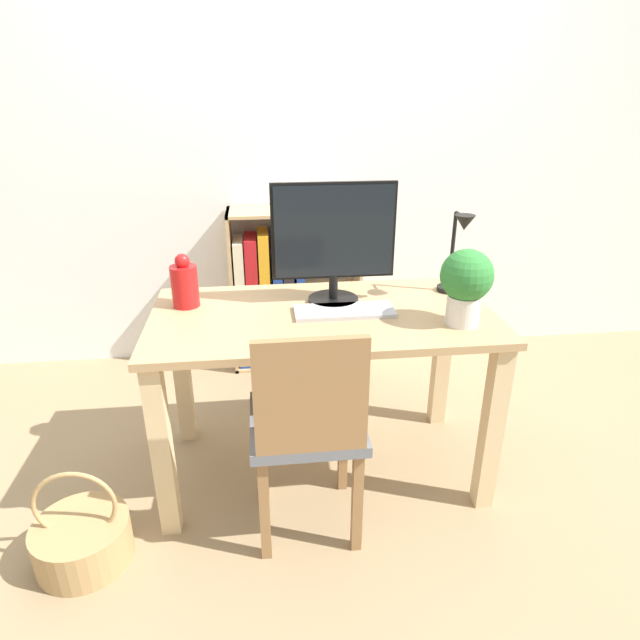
{
  "coord_description": "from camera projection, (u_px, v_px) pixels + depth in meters",
  "views": [
    {
      "loc": [
        -0.23,
        -1.9,
        1.55
      ],
      "look_at": [
        0.0,
        0.1,
        0.67
      ],
      "focal_mm": 30.0,
      "sensor_mm": 36.0,
      "label": 1
    }
  ],
  "objects": [
    {
      "name": "desk",
      "position": [
        323.0,
        345.0,
        2.13
      ],
      "size": [
        1.33,
        0.7,
        0.74
      ],
      "color": "tan",
      "rests_on": "ground_plane"
    },
    {
      "name": "desk_lamp",
      "position": [
        458.0,
        246.0,
        2.17
      ],
      "size": [
        0.1,
        0.19,
        0.35
      ],
      "color": "black",
      "rests_on": "desk"
    },
    {
      "name": "bookshelf",
      "position": [
        277.0,
        291.0,
        3.11
      ],
      "size": [
        0.74,
        0.28,
        0.93
      ],
      "color": "tan",
      "rests_on": "ground_plane"
    },
    {
      "name": "basket",
      "position": [
        82.0,
        539.0,
        1.88
      ],
      "size": [
        0.33,
        0.33,
        0.38
      ],
      "color": "tan",
      "rests_on": "ground_plane"
    },
    {
      "name": "potted_plant",
      "position": [
        466.0,
        282.0,
        1.92
      ],
      "size": [
        0.19,
        0.19,
        0.28
      ],
      "color": "silver",
      "rests_on": "desk"
    },
    {
      "name": "wall_back",
      "position": [
        297.0,
        136.0,
        2.95
      ],
      "size": [
        8.0,
        0.05,
        2.6
      ],
      "color": "white",
      "rests_on": "ground_plane"
    },
    {
      "name": "keyboard",
      "position": [
        344.0,
        311.0,
        2.07
      ],
      "size": [
        0.39,
        0.15,
        0.02
      ],
      "color": "#B2B2B7",
      "rests_on": "desk"
    },
    {
      "name": "vase",
      "position": [
        185.0,
        284.0,
        2.11
      ],
      "size": [
        0.11,
        0.11,
        0.22
      ],
      "color": "red",
      "rests_on": "desk"
    },
    {
      "name": "ground_plane",
      "position": [
        323.0,
        466.0,
        2.38
      ],
      "size": [
        10.0,
        10.0,
        0.0
      ],
      "primitive_type": "plane",
      "color": "#997F5B"
    },
    {
      "name": "chair",
      "position": [
        308.0,
        424.0,
        1.84
      ],
      "size": [
        0.4,
        0.4,
        0.87
      ],
      "rotation": [
        0.0,
        0.0,
        0.03
      ],
      "color": "slate",
      "rests_on": "ground_plane"
    },
    {
      "name": "monitor",
      "position": [
        334.0,
        237.0,
        2.08
      ],
      "size": [
        0.49,
        0.2,
        0.48
      ],
      "color": "black",
      "rests_on": "desk"
    }
  ]
}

